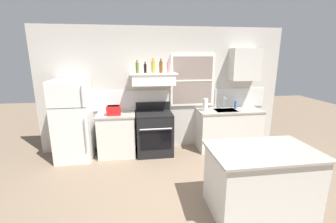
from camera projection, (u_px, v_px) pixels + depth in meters
ground_plane at (183, 205)px, 3.31m from camera, size 16.00×16.00×0.00m
back_wall at (165, 89)px, 5.11m from camera, size 5.40×0.11×2.70m
refrigerator at (73, 121)px, 4.60m from camera, size 0.70×0.72×1.64m
counter_left_of_stove at (117, 134)px, 4.87m from camera, size 0.79×0.63×0.91m
toaster at (114, 110)px, 4.67m from camera, size 0.30×0.20×0.19m
stove_range at (154, 133)px, 4.94m from camera, size 0.76×0.69×1.09m
range_hood_shelf at (153, 79)px, 4.75m from camera, size 0.96×0.52×0.24m
bottle_olive_oil_square at (137, 68)px, 4.61m from camera, size 0.06×0.06×0.27m
bottle_balsamic_dark at (145, 68)px, 4.67m from camera, size 0.06×0.06×0.23m
bottle_champagne_gold_foil at (153, 67)px, 4.68m from camera, size 0.08×0.08×0.30m
bottle_amber_wine at (161, 67)px, 4.71m from camera, size 0.07×0.07×0.29m
bottle_rose_pink at (169, 67)px, 4.72m from camera, size 0.07×0.07×0.28m
counter_right_with_sink at (228, 129)px, 5.22m from camera, size 1.43×0.63×0.91m
sink_faucet at (224, 101)px, 5.15m from camera, size 0.03×0.17×0.28m
paper_towel_roll at (205, 105)px, 5.00m from camera, size 0.11×0.11×0.27m
dish_soap_bottle at (236, 105)px, 5.21m from camera, size 0.06×0.06×0.18m
kitchen_island at (260, 181)px, 3.09m from camera, size 1.40×0.90×0.91m
upper_cabinet_right at (245, 64)px, 5.05m from camera, size 0.64×0.32×0.70m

